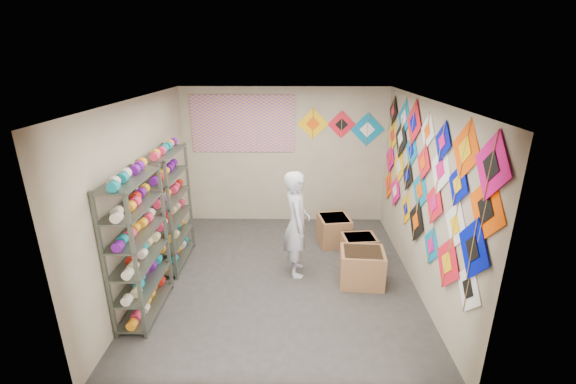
{
  "coord_description": "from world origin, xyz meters",
  "views": [
    {
      "loc": [
        0.18,
        -5.17,
        3.25
      ],
      "look_at": [
        0.1,
        0.3,
        1.3
      ],
      "focal_mm": 24.0,
      "sensor_mm": 36.0,
      "label": 1
    }
  ],
  "objects_px": {
    "carton_b": "(359,249)",
    "shelf_rack_front": "(138,248)",
    "shelf_rack_back": "(170,209)",
    "carton_c": "(334,230)",
    "carton_a": "(362,267)",
    "shopkeeper": "(297,224)"
  },
  "relations": [
    {
      "from": "carton_b",
      "to": "shelf_rack_front",
      "type": "bearing_deg",
      "value": -161.66
    },
    {
      "from": "shelf_rack_back",
      "to": "carton_b",
      "type": "distance_m",
      "value": 3.14
    },
    {
      "from": "carton_c",
      "to": "carton_b",
      "type": "bearing_deg",
      "value": -70.48
    },
    {
      "from": "carton_a",
      "to": "shelf_rack_back",
      "type": "bearing_deg",
      "value": 173.39
    },
    {
      "from": "shopkeeper",
      "to": "carton_a",
      "type": "height_order",
      "value": "shopkeeper"
    },
    {
      "from": "shelf_rack_front",
      "to": "carton_b",
      "type": "xyz_separation_m",
      "value": [
        3.05,
        1.39,
        -0.73
      ]
    },
    {
      "from": "carton_a",
      "to": "carton_b",
      "type": "height_order",
      "value": "carton_a"
    },
    {
      "from": "shelf_rack_back",
      "to": "carton_a",
      "type": "distance_m",
      "value": 3.12
    },
    {
      "from": "shelf_rack_front",
      "to": "carton_b",
      "type": "distance_m",
      "value": 3.43
    },
    {
      "from": "shelf_rack_back",
      "to": "carton_b",
      "type": "xyz_separation_m",
      "value": [
        3.05,
        0.09,
        -0.73
      ]
    },
    {
      "from": "shelf_rack_front",
      "to": "shopkeeper",
      "type": "height_order",
      "value": "shelf_rack_front"
    },
    {
      "from": "carton_c",
      "to": "carton_a",
      "type": "bearing_deg",
      "value": -86.9
    },
    {
      "from": "shelf_rack_front",
      "to": "shelf_rack_back",
      "type": "distance_m",
      "value": 1.3
    },
    {
      "from": "shelf_rack_front",
      "to": "carton_c",
      "type": "height_order",
      "value": "shelf_rack_front"
    },
    {
      "from": "shelf_rack_front",
      "to": "carton_a",
      "type": "xyz_separation_m",
      "value": [
        2.99,
        0.72,
        -0.68
      ]
    },
    {
      "from": "shelf_rack_front",
      "to": "shopkeeper",
      "type": "relative_size",
      "value": 1.14
    },
    {
      "from": "shelf_rack_back",
      "to": "carton_a",
      "type": "relative_size",
      "value": 2.96
    },
    {
      "from": "shopkeeper",
      "to": "carton_c",
      "type": "bearing_deg",
      "value": -38.24
    },
    {
      "from": "carton_a",
      "to": "carton_c",
      "type": "height_order",
      "value": "carton_a"
    },
    {
      "from": "shopkeeper",
      "to": "carton_c",
      "type": "height_order",
      "value": "shopkeeper"
    },
    {
      "from": "shelf_rack_back",
      "to": "carton_b",
      "type": "relative_size",
      "value": 3.53
    },
    {
      "from": "carton_b",
      "to": "carton_c",
      "type": "bearing_deg",
      "value": 112.55
    }
  ]
}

